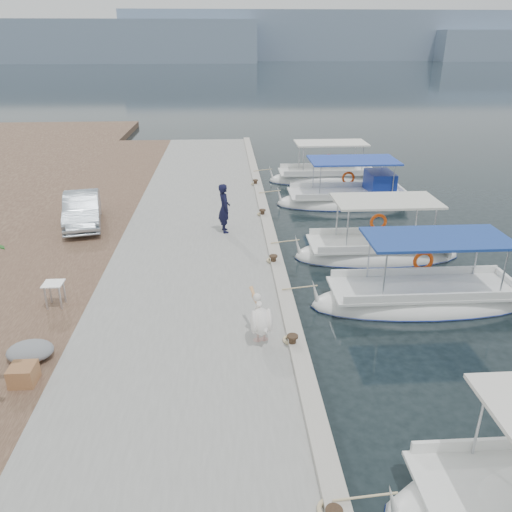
{
  "coord_description": "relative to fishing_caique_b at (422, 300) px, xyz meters",
  "views": [
    {
      "loc": [
        -1.91,
        -13.95,
        7.54
      ],
      "look_at": [
        -1.0,
        0.63,
        1.2
      ],
      "focal_mm": 35.0,
      "sensor_mm": 36.0,
      "label": 1
    }
  ],
  "objects": [
    {
      "name": "ground",
      "position": [
        -4.1,
        0.67,
        -0.12
      ],
      "size": [
        400.0,
        400.0,
        0.0
      ],
      "primitive_type": "plane",
      "color": "black",
      "rests_on": "ground"
    },
    {
      "name": "concrete_quay",
      "position": [
        -7.1,
        5.67,
        0.13
      ],
      "size": [
        6.0,
        40.0,
        0.5
      ],
      "primitive_type": "cube",
      "color": "gray",
      "rests_on": "ground"
    },
    {
      "name": "quay_curb",
      "position": [
        -4.32,
        5.67,
        0.44
      ],
      "size": [
        0.44,
        40.0,
        0.12
      ],
      "primitive_type": "cube",
      "color": "#A49E92",
      "rests_on": "concrete_quay"
    },
    {
      "name": "cobblestone_strip",
      "position": [
        -12.1,
        5.67,
        0.13
      ],
      "size": [
        4.0,
        40.0,
        0.5
      ],
      "primitive_type": "cube",
      "color": "#51372A",
      "rests_on": "ground"
    },
    {
      "name": "distant_hills",
      "position": [
        25.51,
        202.17,
        7.49
      ],
      "size": [
        330.0,
        60.0,
        18.0
      ],
      "color": "#7588A2",
      "rests_on": "ground"
    },
    {
      "name": "fishing_caique_b",
      "position": [
        0.0,
        0.0,
        0.0
      ],
      "size": [
        7.02,
        2.22,
        2.83
      ],
      "color": "white",
      "rests_on": "ground"
    },
    {
      "name": "fishing_caique_c",
      "position": [
        -0.37,
        3.74,
        0.0
      ],
      "size": [
        6.28,
        2.29,
        2.83
      ],
      "color": "white",
      "rests_on": "ground"
    },
    {
      "name": "fishing_caique_d",
      "position": [
        0.13,
        10.36,
        0.07
      ],
      "size": [
        7.07,
        2.6,
        2.83
      ],
      "color": "white",
      "rests_on": "ground"
    },
    {
      "name": "fishing_caique_e",
      "position": [
        -0.16,
        14.79,
        0.0
      ],
      "size": [
        6.69,
        2.27,
        2.83
      ],
      "color": "white",
      "rests_on": "ground"
    },
    {
      "name": "mooring_bollards",
      "position": [
        -4.45,
        2.17,
        0.57
      ],
      "size": [
        0.28,
        20.28,
        0.33
      ],
      "color": "black",
      "rests_on": "concrete_quay"
    },
    {
      "name": "pelican",
      "position": [
        -5.21,
        -2.46,
        0.96
      ],
      "size": [
        0.65,
        1.48,
        1.14
      ],
      "color": "tan",
      "rests_on": "concrete_quay"
    },
    {
      "name": "fisherman",
      "position": [
        -6.08,
        5.46,
        1.35
      ],
      "size": [
        0.6,
        0.79,
        1.95
      ],
      "primitive_type": "imported",
      "rotation": [
        0.0,
        0.0,
        1.76
      ],
      "color": "black",
      "rests_on": "concrete_quay"
    },
    {
      "name": "parked_car",
      "position": [
        -11.91,
        6.64,
        1.03
      ],
      "size": [
        2.19,
        4.16,
        1.3
      ],
      "primitive_type": "imported",
      "rotation": [
        0.0,
        0.0,
        0.21
      ],
      "color": "#A6B2BD",
      "rests_on": "cobblestone_strip"
    },
    {
      "name": "wooden_crate",
      "position": [
        -10.6,
        -3.87,
        0.6
      ],
      "size": [
        0.55,
        0.55,
        0.44
      ],
      "primitive_type": "cube",
      "color": "brown",
      "rests_on": "cobblestone_strip"
    },
    {
      "name": "tarp_bundle",
      "position": [
        -10.78,
        -2.92,
        0.58
      ],
      "size": [
        1.1,
        0.9,
        0.4
      ],
      "primitive_type": "ellipsoid",
      "color": "slate",
      "rests_on": "cobblestone_strip"
    },
    {
      "name": "folding_table",
      "position": [
        -10.95,
        -0.33,
        0.9
      ],
      "size": [
        0.55,
        0.55,
        0.73
      ],
      "color": "silver",
      "rests_on": "cobblestone_strip"
    }
  ]
}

